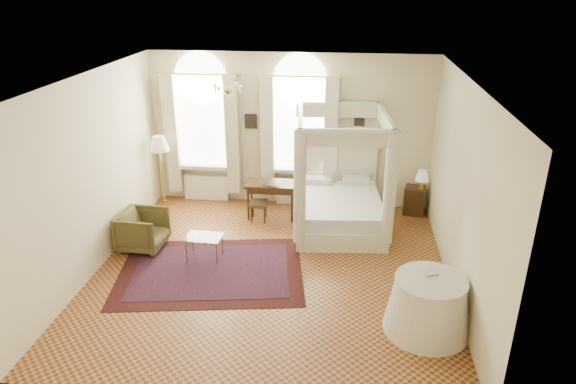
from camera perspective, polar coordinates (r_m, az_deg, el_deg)
name	(u,v)px	position (r m, az deg, el deg)	size (l,w,h in m)	color
ground	(271,272)	(8.98, -1.93, -8.83)	(6.00, 6.00, 0.00)	#A86730
room_walls	(269,164)	(8.11, -2.11, 3.16)	(6.00, 6.00, 6.00)	beige
window_left	(203,137)	(11.33, -9.45, 6.02)	(1.62, 0.27, 3.29)	white
window_right	(299,141)	(10.95, 1.24, 5.73)	(1.62, 0.27, 3.29)	white
chandelier	(228,89)	(9.17, -6.72, 11.35)	(0.51, 0.45, 0.50)	gold
wall_pictures	(294,121)	(10.94, 0.71, 7.92)	(2.54, 0.03, 0.39)	black
canopy_bed	(339,203)	(10.27, 5.74, -1.27)	(1.96, 2.33, 2.35)	beige
nightstand	(414,200)	(11.26, 13.87, -0.92)	(0.42, 0.38, 0.60)	#3D2410
nightstand_lamp	(422,177)	(11.00, 14.69, 1.67)	(0.28, 0.28, 0.41)	gold
writing_desk	(271,188)	(10.64, -1.88, 0.47)	(1.04, 0.55, 0.77)	#3D2410
laptop	(272,184)	(10.48, -1.83, 0.85)	(0.34, 0.22, 0.03)	black
stool	(258,205)	(10.63, -3.30, -1.43)	(0.38, 0.38, 0.41)	#4A3B1F
armchair	(143,230)	(9.91, -15.84, -4.09)	(0.79, 0.81, 0.74)	#443D1D
coffee_table	(204,239)	(9.29, -9.33, -5.14)	(0.66, 0.48, 0.44)	white
floor_lamp	(159,147)	(11.13, -14.12, 4.85)	(0.42, 0.42, 1.64)	gold
oriental_rug	(211,271)	(9.07, -8.54, -8.67)	(3.45, 2.72, 0.01)	#39120D
side_table	(428,305)	(7.71, 15.30, -12.01)	(1.23, 1.23, 0.84)	white
book	(423,271)	(7.60, 14.73, -8.53)	(0.19, 0.26, 0.02)	black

